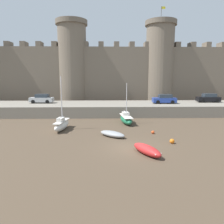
{
  "coord_description": "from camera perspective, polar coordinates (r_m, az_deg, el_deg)",
  "views": [
    {
      "loc": [
        -2.29,
        -18.94,
        6.32
      ],
      "look_at": [
        -1.64,
        5.26,
        2.5
      ],
      "focal_mm": 35.0,
      "sensor_mm": 36.0,
      "label": 1
    }
  ],
  "objects": [
    {
      "name": "car_quay_east",
      "position": [
        41.24,
        -17.87,
        3.32
      ],
      "size": [
        4.15,
        1.98,
        1.62
      ],
      "color": "#B2B5B7",
      "rests_on": "quay_road"
    },
    {
      "name": "sailboat_foreground_right",
      "position": [
        27.31,
        -13.0,
        -3.2
      ],
      "size": [
        1.55,
        4.6,
        6.49
      ],
      "color": "silver",
      "rests_on": "ground"
    },
    {
      "name": "mooring_buoy_near_channel",
      "position": [
        22.09,
        15.42,
        -7.36
      ],
      "size": [
        0.47,
        0.47,
        0.47
      ],
      "primitive_type": "sphere",
      "color": "orange",
      "rests_on": "ground"
    },
    {
      "name": "quay_road",
      "position": [
        39.03,
        1.84,
        0.98
      ],
      "size": [
        70.14,
        10.0,
        1.8
      ],
      "primitive_type": "cube",
      "color": "gray",
      "rests_on": "ground"
    },
    {
      "name": "sailboat_foreground_left",
      "position": [
        30.58,
        3.68,
        -1.79
      ],
      "size": [
        1.85,
        5.15,
        5.59
      ],
      "color": "#1E6B47",
      "rests_on": "ground"
    },
    {
      "name": "car_quay_west",
      "position": [
        39.75,
        13.54,
        3.31
      ],
      "size": [
        4.15,
        1.98,
        1.62
      ],
      "color": "#263F99",
      "rests_on": "quay_road"
    },
    {
      "name": "castle",
      "position": [
        49.61,
        1.13,
        11.09
      ],
      "size": [
        64.98,
        6.84,
        21.51
      ],
      "color": "#706354",
      "rests_on": "ground"
    },
    {
      "name": "mooring_buoy_off_centre",
      "position": [
        25.34,
        10.64,
        -5.21
      ],
      "size": [
        0.36,
        0.36,
        0.36
      ],
      "primitive_type": "sphere",
      "color": "#E04C1E",
      "rests_on": "ground"
    },
    {
      "name": "rowboat_foreground_centre",
      "position": [
        23.66,
        0.07,
        -5.71
      ],
      "size": [
        3.2,
        3.01,
        0.61
      ],
      "color": "gray",
      "rests_on": "ground"
    },
    {
      "name": "ground_plane",
      "position": [
        20.1,
        5.16,
        -9.4
      ],
      "size": [
        160.0,
        160.0,
        0.0
      ],
      "primitive_type": "plane",
      "color": "#4C3D2D"
    },
    {
      "name": "car_quay_centre_west",
      "position": [
        44.38,
        23.89,
        3.36
      ],
      "size": [
        4.15,
        1.98,
        1.62
      ],
      "color": "black",
      "rests_on": "quay_road"
    },
    {
      "name": "rowboat_near_channel_left",
      "position": [
        18.6,
        9.13,
        -9.68
      ],
      "size": [
        2.49,
        3.53,
        0.79
      ],
      "color": "red",
      "rests_on": "ground"
    }
  ]
}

